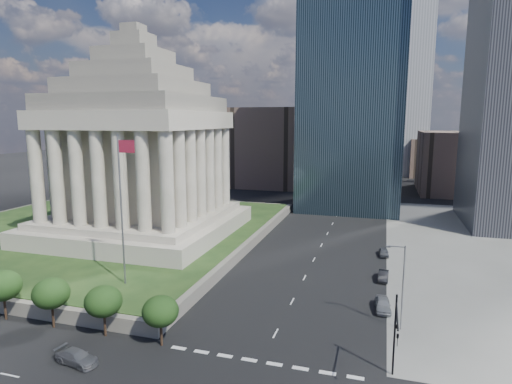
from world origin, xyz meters
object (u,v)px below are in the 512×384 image
at_px(flagpole, 122,202).
at_px(street_lamp_north, 402,282).
at_px(parked_sedan_mid, 383,276).
at_px(parked_sedan_near, 383,304).
at_px(war_memorial, 138,133).
at_px(parked_sedan_far, 384,252).
at_px(suv_grey, 77,357).
at_px(traffic_signal_ne, 396,332).

relative_size(flagpole, street_lamp_north, 2.00).
bearing_deg(parked_sedan_mid, flagpole, -151.32).
relative_size(street_lamp_north, parked_sedan_near, 2.15).
height_order(war_memorial, parked_sedan_far, war_memorial).
bearing_deg(flagpole, parked_sedan_far, 40.57).
relative_size(parked_sedan_near, parked_sedan_far, 1.18).
bearing_deg(flagpole, street_lamp_north, 1.63).
relative_size(war_memorial, parked_sedan_near, 8.37).
height_order(suv_grey, parked_sedan_near, parked_sedan_near).
height_order(street_lamp_north, suv_grey, street_lamp_north).
bearing_deg(suv_grey, street_lamp_north, -52.35).
bearing_deg(parked_sedan_near, flagpole, -174.74).
bearing_deg(parked_sedan_near, war_memorial, 153.67).
distance_m(flagpole, parked_sedan_mid, 39.19).
bearing_deg(street_lamp_north, traffic_signal_ne, -94.19).
relative_size(suv_grey, parked_sedan_near, 1.01).
height_order(suv_grey, parked_sedan_mid, suv_grey).
height_order(traffic_signal_ne, street_lamp_north, street_lamp_north).
bearing_deg(parked_sedan_mid, parked_sedan_far, 92.40).
relative_size(flagpole, parked_sedan_far, 5.09).
relative_size(traffic_signal_ne, suv_grey, 1.69).
distance_m(war_memorial, street_lamp_north, 54.92).
height_order(flagpole, street_lamp_north, flagpole).
bearing_deg(traffic_signal_ne, flagpole, 163.29).
distance_m(war_memorial, flagpole, 28.16).
height_order(war_memorial, traffic_signal_ne, war_memorial).
height_order(traffic_signal_ne, parked_sedan_mid, traffic_signal_ne).
bearing_deg(parked_sedan_near, street_lamp_north, -72.97).
height_order(flagpole, parked_sedan_far, flagpole).
bearing_deg(traffic_signal_ne, parked_sedan_near, 93.58).
relative_size(flagpole, traffic_signal_ne, 2.50).
relative_size(street_lamp_north, suv_grey, 2.12).
distance_m(street_lamp_north, parked_sedan_near, 6.98).
distance_m(flagpole, parked_sedan_near, 35.98).
bearing_deg(war_memorial, flagpole, -63.11).
bearing_deg(traffic_signal_ne, parked_sedan_far, 91.47).
bearing_deg(parked_sedan_far, street_lamp_north, -89.85).
relative_size(flagpole, suv_grey, 4.23).
relative_size(war_memorial, suv_grey, 8.26).
bearing_deg(parked_sedan_near, parked_sedan_mid, 85.62).
bearing_deg(parked_sedan_mid, traffic_signal_ne, -85.46).
xyz_separation_m(flagpole, parked_sedan_mid, (33.33, 16.45, -12.43)).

